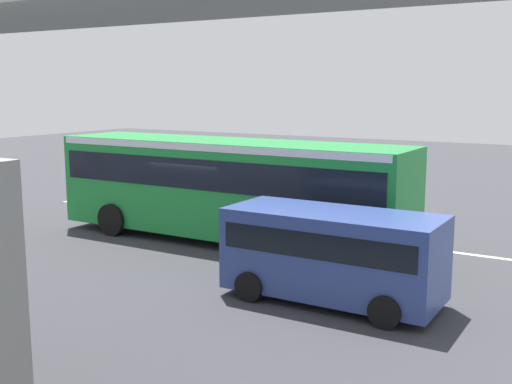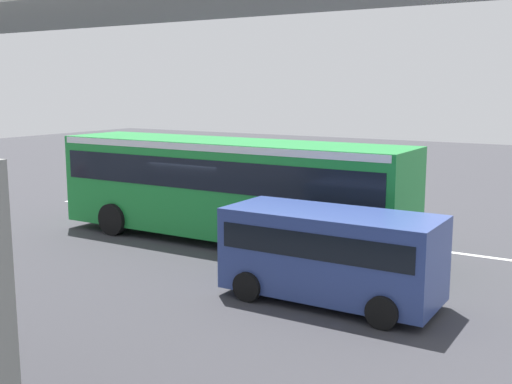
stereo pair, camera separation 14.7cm
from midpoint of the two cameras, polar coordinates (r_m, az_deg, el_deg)
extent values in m
plane|color=#38383D|center=(20.17, -4.78, -4.23)|extent=(80.00, 80.00, 0.00)
cube|color=#1E8C38|center=(19.50, -2.72, 0.46)|extent=(11.50, 2.55, 2.86)
cube|color=black|center=(19.42, -2.73, 1.96)|extent=(11.04, 2.59, 0.90)
cube|color=white|center=(19.34, -2.75, 4.30)|extent=(11.27, 2.58, 0.20)
cube|color=black|center=(23.12, -14.72, 2.44)|extent=(0.04, 2.24, 1.20)
cylinder|color=black|center=(21.02, -13.04, -2.44)|extent=(1.04, 0.30, 1.04)
cylinder|color=black|center=(22.88, -8.62, -1.34)|extent=(1.04, 0.30, 1.04)
cylinder|color=black|center=(16.87, 5.38, -5.15)|extent=(1.04, 0.30, 1.04)
cylinder|color=black|center=(19.14, 8.69, -3.46)|extent=(1.04, 0.30, 1.04)
cube|color=#33478C|center=(14.22, 6.65, -5.46)|extent=(4.80, 1.95, 1.86)
cube|color=black|center=(14.13, 6.68, -4.06)|extent=(4.42, 1.98, 0.56)
cylinder|color=black|center=(14.33, -0.89, -8.52)|extent=(0.68, 0.22, 0.68)
cylinder|color=black|center=(15.94, 2.83, -6.66)|extent=(0.68, 0.22, 0.68)
cylinder|color=black|center=(13.03, 11.24, -10.58)|extent=(0.68, 0.22, 0.68)
cylinder|color=black|center=(14.78, 13.84, -8.23)|extent=(0.68, 0.22, 0.68)
cylinder|color=slate|center=(19.84, 13.65, -0.57)|extent=(0.08, 0.08, 2.80)
cube|color=red|center=(19.69, 13.78, 2.58)|extent=(0.04, 0.60, 0.60)
cube|color=silver|center=(19.18, 19.58, -5.47)|extent=(2.00, 0.20, 0.01)
cube|color=silver|center=(20.29, 8.44, -4.21)|extent=(2.00, 0.20, 0.01)
cube|color=silver|center=(22.08, -1.20, -2.99)|extent=(2.00, 0.20, 0.01)
cube|color=silver|center=(24.40, -9.18, -1.92)|extent=(2.00, 0.20, 0.01)
cube|color=silver|center=(27.12, -15.67, -1.01)|extent=(2.00, 0.20, 0.01)
camera|label=1|loc=(0.07, -90.22, -0.04)|focal=44.28mm
camera|label=2|loc=(0.07, 89.78, 0.04)|focal=44.28mm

